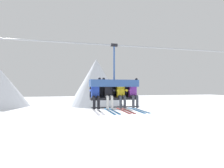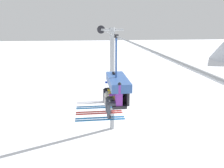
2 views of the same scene
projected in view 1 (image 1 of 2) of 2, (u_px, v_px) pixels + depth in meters
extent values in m
cone|color=white|center=(0.00, 88.00, 51.27)|extent=(16.46, 16.46, 10.96)
cone|color=silver|center=(96.00, 82.00, 55.38)|extent=(16.87, 16.87, 14.66)
cylinder|color=#9EA3A8|center=(125.00, 46.00, 7.61)|extent=(19.00, 0.05, 0.05)
cube|color=#232328|center=(114.00, 98.00, 7.45)|extent=(2.02, 0.48, 0.10)
cube|color=#232328|center=(113.00, 92.00, 7.73)|extent=(2.02, 0.08, 0.45)
cube|color=#335699|center=(114.00, 83.00, 7.52)|extent=(2.06, 0.68, 0.30)
cylinder|color=black|center=(116.00, 107.00, 7.14)|extent=(2.02, 0.04, 0.04)
cylinder|color=#335699|center=(114.00, 63.00, 7.47)|extent=(0.07, 0.07, 1.44)
cube|color=black|center=(114.00, 45.00, 7.49)|extent=(0.28, 0.12, 0.12)
cube|color=#2847B7|center=(95.00, 91.00, 7.24)|extent=(0.32, 0.22, 0.52)
sphere|color=maroon|center=(95.00, 83.00, 7.24)|extent=(0.22, 0.22, 0.22)
ellipsoid|color=black|center=(96.00, 83.00, 7.14)|extent=(0.17, 0.04, 0.08)
cylinder|color=black|center=(94.00, 97.00, 7.05)|extent=(0.11, 0.34, 0.11)
cylinder|color=black|center=(98.00, 97.00, 7.09)|extent=(0.11, 0.34, 0.11)
cylinder|color=black|center=(94.00, 103.00, 6.88)|extent=(0.11, 0.11, 0.48)
cylinder|color=black|center=(99.00, 103.00, 6.92)|extent=(0.11, 0.11, 0.48)
cube|color=#B2B2BC|center=(95.00, 112.00, 6.59)|extent=(0.09, 1.70, 0.02)
cube|color=#B2B2BC|center=(100.00, 112.00, 6.63)|extent=(0.09, 1.70, 0.02)
cylinder|color=#2847B7|center=(91.00, 91.00, 7.05)|extent=(0.09, 0.30, 0.09)
cylinder|color=#2847B7|center=(100.00, 83.00, 7.29)|extent=(0.09, 0.09, 0.30)
sphere|color=black|center=(100.00, 79.00, 7.29)|extent=(0.11, 0.11, 0.11)
cube|color=black|center=(108.00, 91.00, 7.37)|extent=(0.32, 0.22, 0.52)
sphere|color=silver|center=(108.00, 83.00, 7.38)|extent=(0.22, 0.22, 0.22)
ellipsoid|color=black|center=(109.00, 83.00, 7.28)|extent=(0.17, 0.04, 0.08)
cylinder|color=silver|center=(107.00, 97.00, 7.18)|extent=(0.11, 0.34, 0.11)
cylinder|color=silver|center=(111.00, 97.00, 7.22)|extent=(0.11, 0.34, 0.11)
cylinder|color=silver|center=(108.00, 103.00, 7.01)|extent=(0.11, 0.11, 0.48)
cylinder|color=silver|center=(112.00, 103.00, 7.05)|extent=(0.11, 0.11, 0.48)
cube|color=#1E6BB2|center=(109.00, 111.00, 6.72)|extent=(0.09, 1.70, 0.02)
cube|color=#1E6BB2|center=(114.00, 111.00, 6.76)|extent=(0.09, 1.70, 0.02)
cylinder|color=black|center=(104.00, 83.00, 7.33)|extent=(0.09, 0.09, 0.30)
sphere|color=black|center=(104.00, 79.00, 7.33)|extent=(0.11, 0.11, 0.11)
cylinder|color=black|center=(113.00, 90.00, 7.27)|extent=(0.09, 0.30, 0.09)
cube|color=yellow|center=(120.00, 91.00, 7.50)|extent=(0.32, 0.22, 0.52)
sphere|color=black|center=(120.00, 83.00, 7.51)|extent=(0.22, 0.22, 0.22)
ellipsoid|color=black|center=(121.00, 83.00, 7.41)|extent=(0.17, 0.04, 0.08)
cylinder|color=#3D424C|center=(120.00, 97.00, 7.31)|extent=(0.11, 0.34, 0.11)
cylinder|color=#3D424C|center=(124.00, 96.00, 7.36)|extent=(0.11, 0.34, 0.11)
cylinder|color=#3D424C|center=(121.00, 103.00, 7.14)|extent=(0.11, 0.11, 0.48)
cylinder|color=#3D424C|center=(125.00, 103.00, 7.19)|extent=(0.11, 0.11, 0.48)
cube|color=#B22823|center=(123.00, 111.00, 6.85)|extent=(0.09, 1.70, 0.02)
cube|color=#B22823|center=(127.00, 111.00, 6.89)|extent=(0.09, 1.70, 0.02)
cylinder|color=yellow|center=(117.00, 90.00, 7.31)|extent=(0.09, 0.30, 0.09)
cylinder|color=yellow|center=(126.00, 90.00, 7.40)|extent=(0.09, 0.30, 0.09)
cube|color=purple|center=(132.00, 91.00, 7.64)|extent=(0.32, 0.22, 0.52)
sphere|color=#284C93|center=(132.00, 83.00, 7.64)|extent=(0.22, 0.22, 0.22)
ellipsoid|color=black|center=(133.00, 83.00, 7.54)|extent=(0.17, 0.04, 0.08)
cylinder|color=#3D424C|center=(132.00, 96.00, 7.45)|extent=(0.11, 0.34, 0.11)
cylinder|color=#3D424C|center=(136.00, 96.00, 7.49)|extent=(0.11, 0.34, 0.11)
cylinder|color=#3D424C|center=(133.00, 102.00, 7.28)|extent=(0.11, 0.11, 0.48)
cylinder|color=#3D424C|center=(137.00, 102.00, 7.32)|extent=(0.11, 0.11, 0.48)
cube|color=#1E6BB2|center=(136.00, 110.00, 6.98)|extent=(0.09, 1.70, 0.02)
cube|color=#1E6BB2|center=(140.00, 110.00, 7.03)|extent=(0.09, 1.70, 0.02)
cylinder|color=purple|center=(130.00, 90.00, 7.45)|extent=(0.09, 0.30, 0.09)
cylinder|color=purple|center=(136.00, 83.00, 7.69)|extent=(0.09, 0.09, 0.30)
sphere|color=black|center=(136.00, 79.00, 7.69)|extent=(0.11, 0.11, 0.11)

